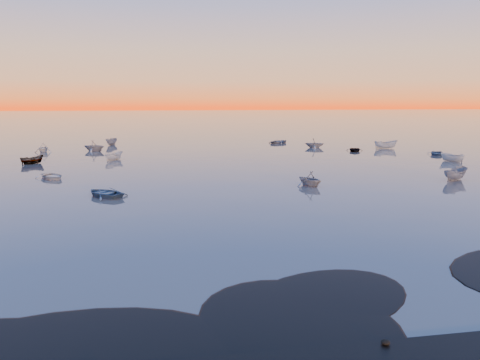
{
  "coord_description": "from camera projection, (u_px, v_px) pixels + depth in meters",
  "views": [
    {
      "loc": [
        -7.9,
        -18.0,
        8.88
      ],
      "look_at": [
        0.17,
        28.0,
        0.89
      ],
      "focal_mm": 35.0,
      "sensor_mm": 36.0,
      "label": 1
    }
  ],
  "objects": [
    {
      "name": "ground",
      "position": [
        190.0,
        136.0,
        117.4
      ],
      "size": [
        600.0,
        600.0,
        0.0
      ],
      "primitive_type": "plane",
      "color": "#625A51",
      "rests_on": "ground"
    },
    {
      "name": "mud_lobes",
      "position": [
        357.0,
        317.0,
        19.35
      ],
      "size": [
        140.0,
        6.0,
        0.07
      ],
      "primitive_type": null,
      "color": "black",
      "rests_on": "ground"
    },
    {
      "name": "moored_fleet",
      "position": [
        211.0,
        159.0,
        71.77
      ],
      "size": [
        124.0,
        58.0,
        1.2
      ],
      "primitive_type": null,
      "color": "beige",
      "rests_on": "ground"
    },
    {
      "name": "boat_near_left",
      "position": [
        52.0,
        179.0,
        53.55
      ],
      "size": [
        4.28,
        3.57,
        1.0
      ],
      "primitive_type": "imported",
      "rotation": [
        0.0,
        0.0,
        0.57
      ],
      "color": "beige",
      "rests_on": "ground"
    },
    {
      "name": "boat_near_center",
      "position": [
        455.0,
        180.0,
        52.41
      ],
      "size": [
        3.53,
        4.45,
        1.43
      ],
      "primitive_type": "imported",
      "rotation": [
        0.0,
        0.0,
        2.08
      ],
      "color": "slate",
      "rests_on": "ground"
    },
    {
      "name": "boat_near_right",
      "position": [
        310.0,
        186.0,
        49.07
      ],
      "size": [
        3.75,
        2.88,
        1.2
      ],
      "primitive_type": "imported",
      "rotation": [
        0.0,
        0.0,
        3.59
      ],
      "color": "slate",
      "rests_on": "ground"
    }
  ]
}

